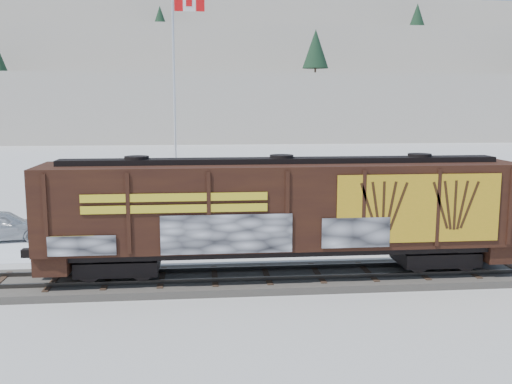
{
  "coord_description": "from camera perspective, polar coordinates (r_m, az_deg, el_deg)",
  "views": [
    {
      "loc": [
        -0.48,
        -21.15,
        6.83
      ],
      "look_at": [
        1.89,
        3.0,
        3.06
      ],
      "focal_mm": 40.0,
      "sensor_mm": 36.0,
      "label": 1
    }
  ],
  "objects": [
    {
      "name": "ground",
      "position": [
        22.23,
        -4.15,
        -9.09
      ],
      "size": [
        500.0,
        500.0,
        0.0
      ],
      "primitive_type": "plane",
      "color": "white",
      "rests_on": "ground"
    },
    {
      "name": "rail_track",
      "position": [
        22.18,
        -4.15,
        -8.73
      ],
      "size": [
        50.0,
        3.4,
        0.43
      ],
      "color": "#59544C",
      "rests_on": "ground"
    },
    {
      "name": "parking_strip",
      "position": [
        29.45,
        -4.53,
        -4.58
      ],
      "size": [
        40.0,
        8.0,
        0.03
      ],
      "primitive_type": "cube",
      "color": "white",
      "rests_on": "ground"
    },
    {
      "name": "hillside",
      "position": [
        161.12,
        -5.57,
        11.47
      ],
      "size": [
        360.0,
        110.0,
        93.0
      ],
      "color": "white",
      "rests_on": "ground"
    },
    {
      "name": "hopper_railcar",
      "position": [
        21.72,
        2.55,
        -1.66
      ],
      "size": [
        17.89,
        3.06,
        4.39
      ],
      "color": "black",
      "rests_on": "rail_track"
    },
    {
      "name": "flagpole",
      "position": [
        34.52,
        -7.91,
        5.81
      ],
      "size": [
        2.3,
        0.9,
        13.32
      ],
      "color": "silver",
      "rests_on": "ground"
    },
    {
      "name": "car_silver",
      "position": [
        31.29,
        -24.14,
        -3.05
      ],
      "size": [
        4.8,
        2.53,
        1.56
      ],
      "primitive_type": "imported",
      "rotation": [
        0.0,
        0.0,
        1.73
      ],
      "color": "silver",
      "rests_on": "parking_strip"
    },
    {
      "name": "car_white",
      "position": [
        30.13,
        3.29,
        -2.94
      ],
      "size": [
        4.2,
        2.02,
        1.33
      ],
      "primitive_type": "imported",
      "rotation": [
        0.0,
        0.0,
        1.73
      ],
      "color": "silver",
      "rests_on": "parking_strip"
    },
    {
      "name": "car_dark",
      "position": [
        31.88,
        16.14,
        -2.55
      ],
      "size": [
        5.12,
        2.88,
        1.4
      ],
      "primitive_type": "imported",
      "rotation": [
        0.0,
        0.0,
        1.77
      ],
      "color": "#21252A",
      "rests_on": "parking_strip"
    }
  ]
}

